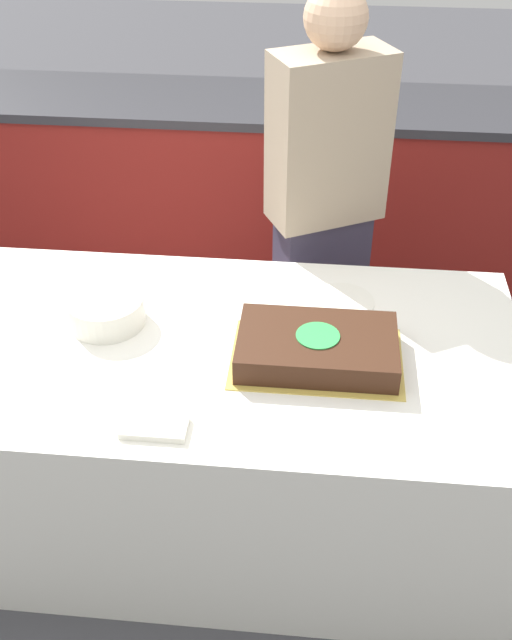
{
  "coord_description": "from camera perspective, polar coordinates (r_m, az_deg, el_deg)",
  "views": [
    {
      "loc": [
        0.35,
        -1.74,
        2.14
      ],
      "look_at": [
        0.18,
        0.0,
        0.84
      ],
      "focal_mm": 42.0,
      "sensor_mm": 36.0,
      "label": 1
    }
  ],
  "objects": [
    {
      "name": "utensil_pile",
      "position": [
        2.0,
        -7.74,
        -8.06
      ],
      "size": [
        0.17,
        0.09,
        0.02
      ],
      "color": "white",
      "rests_on": "dining_table"
    },
    {
      "name": "ground_plane",
      "position": [
        2.78,
        -3.85,
        -13.72
      ],
      "size": [
        14.0,
        14.0,
        0.0
      ],
      "primitive_type": "plane",
      "color": "#424247"
    },
    {
      "name": "plate_stack",
      "position": [
        2.36,
        -11.34,
        0.74
      ],
      "size": [
        0.24,
        0.24,
        0.09
      ],
      "color": "white",
      "rests_on": "dining_table"
    },
    {
      "name": "person_cutting_cake",
      "position": [
        2.77,
        5.21,
        8.39
      ],
      "size": [
        0.44,
        0.36,
        1.61
      ],
      "rotation": [
        0.0,
        0.0,
        -2.66
      ],
      "color": "#383347",
      "rests_on": "ground_plane"
    },
    {
      "name": "side_plate_near_cake",
      "position": [
        2.45,
        6.61,
        1.44
      ],
      "size": [
        0.21,
        0.21,
        0.0
      ],
      "color": "white",
      "rests_on": "dining_table"
    },
    {
      "name": "cake",
      "position": [
        2.18,
        4.68,
        -2.12
      ],
      "size": [
        0.5,
        0.32,
        0.09
      ],
      "color": "gold",
      "rests_on": "dining_table"
    },
    {
      "name": "dining_table",
      "position": [
        2.51,
        -4.19,
        -8.36
      ],
      "size": [
        1.98,
        0.97,
        0.74
      ],
      "color": "white",
      "rests_on": "ground_plane"
    },
    {
      "name": "back_counter",
      "position": [
        3.72,
        -0.49,
        9.85
      ],
      "size": [
        4.4,
        0.58,
        0.92
      ],
      "color": "maroon",
      "rests_on": "ground_plane"
    }
  ]
}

